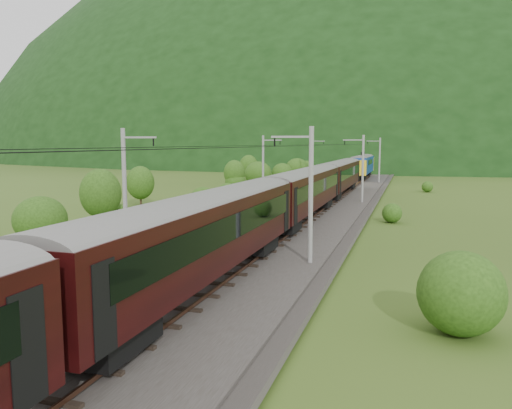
% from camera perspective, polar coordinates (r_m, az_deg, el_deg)
% --- Properties ---
extents(ground, '(600.00, 600.00, 0.00)m').
position_cam_1_polar(ground, '(31.75, -4.95, -6.35)').
color(ground, '#344D18').
rests_on(ground, ground).
extents(railbed, '(14.00, 220.00, 0.30)m').
position_cam_1_polar(railbed, '(40.95, 0.36, -3.07)').
color(railbed, '#38332D').
rests_on(railbed, ground).
extents(track_left, '(2.40, 220.00, 0.27)m').
position_cam_1_polar(track_left, '(41.67, -2.80, -2.60)').
color(track_left, brown).
rests_on(track_left, railbed).
extents(track_right, '(2.40, 220.00, 0.27)m').
position_cam_1_polar(track_right, '(40.29, 3.63, -2.93)').
color(track_right, brown).
rests_on(track_right, railbed).
extents(catenary_left, '(2.54, 192.28, 8.00)m').
position_cam_1_polar(catenary_left, '(63.21, 0.88, 4.46)').
color(catenary_left, gray).
rests_on(catenary_left, railbed).
extents(catenary_right, '(2.54, 192.28, 8.00)m').
position_cam_1_polar(catenary_right, '(60.89, 12.03, 4.21)').
color(catenary_right, gray).
rests_on(catenary_right, railbed).
extents(overhead_wires, '(4.83, 198.00, 0.03)m').
position_cam_1_polar(overhead_wires, '(40.32, 0.37, 6.70)').
color(overhead_wires, black).
rests_on(overhead_wires, ground).
extents(mountain_main, '(504.00, 360.00, 244.00)m').
position_cam_1_polar(mountain_main, '(288.90, 15.06, 5.34)').
color(mountain_main, black).
rests_on(mountain_main, ground).
extents(mountain_ridge, '(336.00, 280.00, 132.00)m').
position_cam_1_polar(mountain_ridge, '(354.08, -4.54, 5.83)').
color(mountain_ridge, black).
rests_on(mountain_ridge, ground).
extents(train, '(3.11, 147.52, 5.41)m').
position_cam_1_polar(train, '(34.61, 1.53, 0.94)').
color(train, black).
rests_on(train, ground).
extents(hazard_post_near, '(0.16, 0.16, 1.54)m').
position_cam_1_polar(hazard_post_near, '(67.20, 6.86, 1.63)').
color(hazard_post_near, red).
rests_on(hazard_post_near, railbed).
extents(hazard_post_far, '(0.16, 0.16, 1.51)m').
position_cam_1_polar(hazard_post_far, '(96.87, 10.58, 3.20)').
color(hazard_post_far, red).
rests_on(hazard_post_far, railbed).
extents(signal, '(0.27, 0.27, 2.48)m').
position_cam_1_polar(signal, '(91.58, 7.74, 3.48)').
color(signal, black).
rests_on(signal, railbed).
extents(vegetation_left, '(12.34, 147.98, 6.28)m').
position_cam_1_polar(vegetation_left, '(58.13, -8.36, 1.94)').
color(vegetation_left, '#244412').
rests_on(vegetation_left, ground).
extents(vegetation_right, '(6.09, 93.68, 2.94)m').
position_cam_1_polar(vegetation_right, '(20.20, 21.13, -10.95)').
color(vegetation_right, '#244412').
rests_on(vegetation_right, ground).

